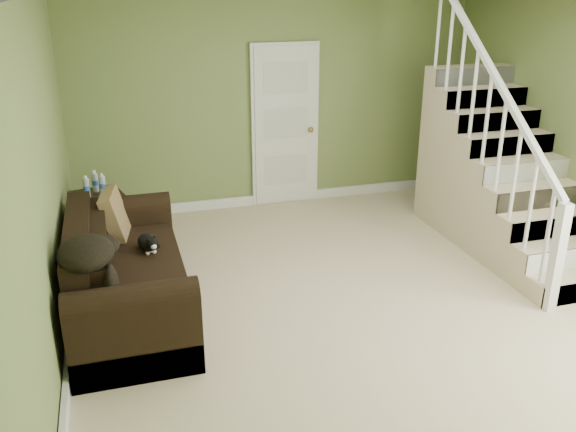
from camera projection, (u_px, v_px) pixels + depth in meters
floor at (358, 301)px, 5.52m from camera, size 5.00×5.50×0.01m
wall_back at (276, 102)px, 7.50m from camera, size 5.00×0.04×2.60m
wall_left at (43, 190)px, 4.39m from camera, size 0.04×5.50×2.60m
baseboard_back at (278, 198)px, 7.93m from camera, size 5.00×0.04×0.12m
baseboard_left at (70, 337)px, 4.85m from camera, size 0.04×5.50×0.12m
door at (285, 126)px, 7.60m from camera, size 0.86×0.12×2.02m
staircase at (495, 182)px, 6.67m from camera, size 1.00×2.51×2.82m
sofa at (123, 278)px, 5.22m from camera, size 0.94×2.18×0.86m
side_table at (100, 222)px, 6.44m from camera, size 0.63×0.63×0.86m
cat at (148, 243)px, 5.37m from camera, size 0.24×0.41×0.20m
banana at (158, 290)px, 4.67m from camera, size 0.06×0.21×0.06m
throw_pillow at (115, 216)px, 5.69m from camera, size 0.30×0.50×0.49m
throw_blanket at (86, 253)px, 4.36m from camera, size 0.44×0.55×0.21m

